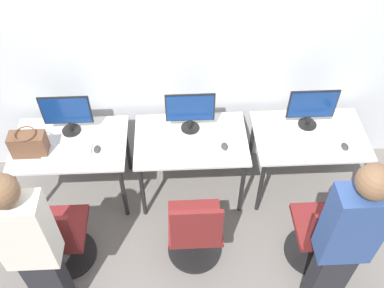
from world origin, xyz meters
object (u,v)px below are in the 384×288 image
keyboard_right (315,146)px  mouse_right (345,146)px  office_chair_center (195,233)px  handbag (29,144)px  mouse_left (97,149)px  monitor_right (312,107)px  person_left (31,247)px  office_chair_left (60,239)px  keyboard_center (192,149)px  monitor_center (190,111)px  office_chair_right (321,236)px  monitor_left (67,113)px  keyboard_left (67,152)px  person_right (345,241)px  mouse_center (225,146)px

keyboard_right → mouse_right: bearing=-4.0°
office_chair_center → handbag: (-1.38, 0.65, 0.46)m
mouse_left → monitor_right: (1.90, 0.23, 0.20)m
person_left → keyboard_right: size_ratio=3.91×
mouse_right → office_chair_center: bearing=-156.4°
office_chair_left → office_chair_center: same height
office_chair_left → keyboard_center: 1.33m
office_chair_left → handbag: size_ratio=3.00×
monitor_center → handbag: bearing=-170.2°
keyboard_right → office_chair_right: 0.76m
monitor_center → mouse_right: (1.34, -0.31, -0.20)m
mouse_right → handbag: size_ratio=0.30×
monitor_center → keyboard_center: bearing=-90.0°
monitor_center → keyboard_right: (1.08, -0.29, -0.21)m
monitor_left → keyboard_left: 0.34m
monitor_center → keyboard_right: size_ratio=1.05×
monitor_center → keyboard_right: monitor_center is taller
keyboard_center → monitor_right: monitor_right is taller
mouse_right → handbag: bearing=178.5°
office_chair_left → mouse_right: (2.45, 0.59, 0.36)m
person_right → handbag: size_ratio=5.59×
keyboard_left → office_chair_left: bearing=-93.3°
keyboard_center → person_right: 1.46m
mouse_left → monitor_right: bearing=6.9°
person_left → person_right: bearing=-1.9°
office_chair_left → monitor_right: bearing=22.1°
office_chair_left → mouse_center: size_ratio=10.00×
keyboard_right → handbag: (-2.46, 0.05, 0.11)m
office_chair_left → keyboard_right: (2.19, 0.61, 0.35)m
mouse_center → keyboard_right: (0.79, -0.03, -0.01)m
person_left → mouse_right: bearing=21.1°
office_chair_right → handbag: handbag is taller
monitor_center → mouse_right: monitor_center is taller
keyboard_left → monitor_left: bearing=90.0°
mouse_left → handbag: 0.57m
office_chair_right → handbag: 2.57m
monitor_right → person_right: bearing=-94.0°
keyboard_left → person_right: (2.06, -1.09, 0.20)m
keyboard_right → person_right: (-0.09, -1.04, 0.20)m
office_chair_right → person_right: size_ratio=0.54×
monitor_left → mouse_left: (0.26, -0.25, -0.20)m
monitor_left → monitor_right: size_ratio=1.00×
keyboard_left → monitor_center: size_ratio=0.95×
mouse_left → office_chair_center: bearing=-38.7°
monitor_left → monitor_center: bearing=-1.0°
keyboard_left → monitor_center: (1.08, 0.25, 0.21)m
keyboard_left → monitor_right: bearing=6.4°
mouse_center → monitor_right: size_ratio=0.21×
mouse_right → person_left: bearing=-158.9°
office_chair_right → keyboard_left: bearing=161.2°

